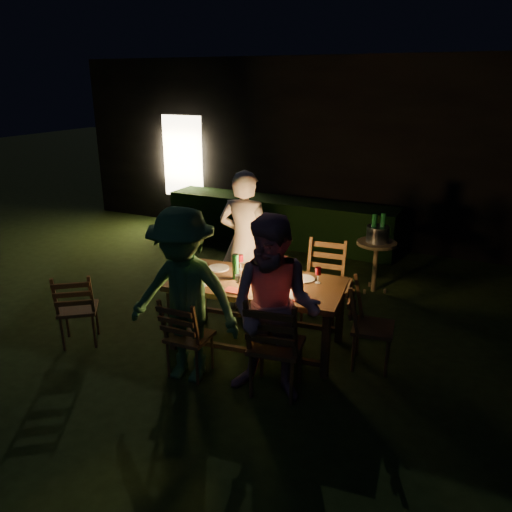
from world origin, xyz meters
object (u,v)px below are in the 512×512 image
at_px(ice_bucket, 378,234).
at_px(bottle_bucket_b, 382,230).
at_px(chair_near_left, 189,350).
at_px(chair_end, 370,340).
at_px(person_house_side, 245,243).
at_px(dining_table, 257,288).
at_px(bottle_bucket_a, 374,231).
at_px(chair_near_right, 275,362).
at_px(chair_spare, 79,321).
at_px(person_opp_left, 184,297).
at_px(chair_far_left, 244,290).
at_px(chair_far_right, 321,299).
at_px(lantern, 263,267).
at_px(side_table, 376,248).
at_px(bottle_table, 235,267).
at_px(person_opp_right, 275,310).

relative_size(ice_bucket, bottle_bucket_b, 0.94).
distance_m(chair_near_left, chair_end, 1.85).
height_order(chair_near_left, person_house_side, person_house_side).
relative_size(dining_table, bottle_bucket_a, 6.05).
height_order(dining_table, ice_bucket, ice_bucket).
xyz_separation_m(chair_near_right, chair_spare, (-2.34, -0.09, -0.04)).
bearing_deg(person_opp_left, chair_near_right, 3.06).
xyz_separation_m(chair_far_left, chair_far_right, (1.00, 0.11, 0.02)).
relative_size(person_house_side, lantern, 5.18).
height_order(person_opp_left, bottle_bucket_a, person_opp_left).
bearing_deg(chair_near_left, side_table, 65.37).
xyz_separation_m(chair_far_right, chair_end, (0.76, -0.70, -0.03)).
distance_m(chair_far_right, person_house_side, 1.16).
distance_m(chair_far_left, lantern, 1.08).
relative_size(dining_table, bottle_bucket_b, 6.05).
relative_size(chair_far_left, ice_bucket, 3.24).
bearing_deg(person_opp_left, bottle_bucket_b, 61.35).
height_order(bottle_table, bottle_bucket_b, bottle_table).
bearing_deg(ice_bucket, dining_table, -111.86).
bearing_deg(chair_end, chair_near_left, -67.00).
distance_m(chair_far_left, side_table, 1.94).
relative_size(chair_far_left, chair_end, 1.02).
height_order(person_house_side, person_opp_right, person_house_side).
height_order(chair_near_left, lantern, lantern).
bearing_deg(side_table, chair_near_left, -112.61).
relative_size(lantern, side_table, 0.48).
relative_size(chair_far_right, chair_spare, 1.15).
distance_m(dining_table, person_house_side, 0.96).
bearing_deg(chair_near_left, chair_far_left, 93.91).
distance_m(chair_spare, person_opp_right, 2.42).
relative_size(chair_near_right, side_table, 1.45).
relative_size(chair_near_left, chair_near_right, 0.85).
bearing_deg(bottle_bucket_a, bottle_bucket_b, 38.66).
distance_m(chair_spare, ice_bucket, 3.95).
xyz_separation_m(chair_far_left, side_table, (1.36, 1.35, 0.35)).
bearing_deg(chair_spare, person_house_side, 14.27).
bearing_deg(chair_near_left, chair_spare, 177.88).
relative_size(chair_far_left, chair_spare, 1.07).
relative_size(chair_end, person_opp_right, 0.54).
bearing_deg(person_opp_right, chair_end, 46.40).
bearing_deg(person_opp_right, chair_spare, 175.02).
height_order(chair_near_right, bottle_bucket_b, chair_near_right).
relative_size(person_opp_right, lantern, 5.00).
xyz_separation_m(person_house_side, person_opp_left, (0.17, -1.63, -0.03)).
xyz_separation_m(person_opp_right, side_table, (0.30, 2.83, -0.23)).
xyz_separation_m(dining_table, chair_end, (1.22, 0.13, -0.41)).
height_order(dining_table, lantern, lantern).
distance_m(side_table, bottle_bucket_a, 0.25).
bearing_deg(chair_near_right, chair_end, 41.85).
bearing_deg(chair_far_right, lantern, 56.26).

